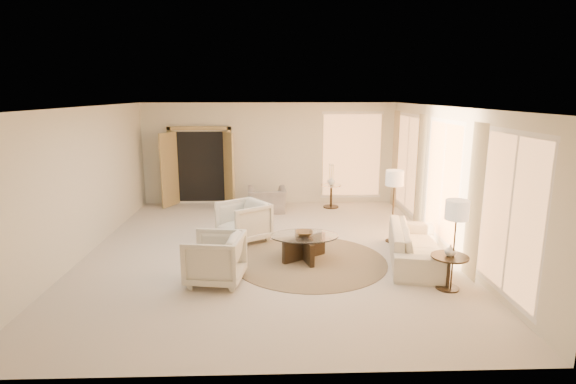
{
  "coord_description": "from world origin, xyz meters",
  "views": [
    {
      "loc": [
        0.11,
        -8.43,
        3.05
      ],
      "look_at": [
        0.4,
        0.4,
        1.1
      ],
      "focal_mm": 28.0,
      "sensor_mm": 36.0,
      "label": 1
    }
  ],
  "objects_px": {
    "sofa": "(416,245)",
    "side_table": "(331,194)",
    "coffee_table": "(304,244)",
    "end_table": "(449,266)",
    "floor_lamp_far": "(457,214)",
    "floor_lamp_near": "(395,181)",
    "bowl": "(304,233)",
    "armchair_right": "(215,256)",
    "end_vase": "(450,251)",
    "side_vase": "(331,181)",
    "armchair_left": "(243,220)",
    "accent_chair": "(267,196)"
  },
  "relations": [
    {
      "from": "sofa",
      "to": "side_table",
      "type": "xyz_separation_m",
      "value": [
        -1.04,
        4.07,
        0.05
      ]
    },
    {
      "from": "coffee_table",
      "to": "end_table",
      "type": "xyz_separation_m",
      "value": [
        2.2,
        -1.38,
        0.08
      ]
    },
    {
      "from": "sofa",
      "to": "floor_lamp_far",
      "type": "xyz_separation_m",
      "value": [
        0.19,
        -1.24,
        0.92
      ]
    },
    {
      "from": "coffee_table",
      "to": "floor_lamp_far",
      "type": "bearing_deg",
      "value": -32.78
    },
    {
      "from": "sofa",
      "to": "floor_lamp_near",
      "type": "bearing_deg",
      "value": 18.88
    },
    {
      "from": "end_table",
      "to": "floor_lamp_near",
      "type": "relative_size",
      "value": 0.38
    },
    {
      "from": "sofa",
      "to": "floor_lamp_near",
      "type": "height_order",
      "value": "floor_lamp_near"
    },
    {
      "from": "sofa",
      "to": "bowl",
      "type": "bearing_deg",
      "value": 96.98
    },
    {
      "from": "armchair_right",
      "to": "end_table",
      "type": "distance_m",
      "value": 3.75
    },
    {
      "from": "end_vase",
      "to": "bowl",
      "type": "bearing_deg",
      "value": 147.95
    },
    {
      "from": "floor_lamp_near",
      "to": "floor_lamp_far",
      "type": "relative_size",
      "value": 1.03
    },
    {
      "from": "floor_lamp_far",
      "to": "bowl",
      "type": "bearing_deg",
      "value": 147.22
    },
    {
      "from": "bowl",
      "to": "side_vase",
      "type": "distance_m",
      "value": 4.01
    },
    {
      "from": "floor_lamp_far",
      "to": "end_vase",
      "type": "bearing_deg",
      "value": 115.97
    },
    {
      "from": "end_table",
      "to": "side_table",
      "type": "xyz_separation_m",
      "value": [
        -1.2,
        5.26,
        0.0
      ]
    },
    {
      "from": "coffee_table",
      "to": "side_table",
      "type": "height_order",
      "value": "side_table"
    },
    {
      "from": "sofa",
      "to": "end_vase",
      "type": "bearing_deg",
      "value": -160.03
    },
    {
      "from": "sofa",
      "to": "armchair_left",
      "type": "xyz_separation_m",
      "value": [
        -3.24,
        1.32,
        0.13
      ]
    },
    {
      "from": "armchair_right",
      "to": "coffee_table",
      "type": "height_order",
      "value": "armchair_right"
    },
    {
      "from": "end_table",
      "to": "side_table",
      "type": "height_order",
      "value": "side_table"
    },
    {
      "from": "side_table",
      "to": "floor_lamp_near",
      "type": "xyz_separation_m",
      "value": [
        0.91,
        -2.92,
        0.91
      ]
    },
    {
      "from": "accent_chair",
      "to": "end_table",
      "type": "bearing_deg",
      "value": 117.67
    },
    {
      "from": "sofa",
      "to": "armchair_left",
      "type": "bearing_deg",
      "value": 80.21
    },
    {
      "from": "sofa",
      "to": "floor_lamp_near",
      "type": "xyz_separation_m",
      "value": [
        -0.13,
        1.15,
        0.96
      ]
    },
    {
      "from": "side_table",
      "to": "floor_lamp_near",
      "type": "bearing_deg",
      "value": -72.67
    },
    {
      "from": "armchair_right",
      "to": "bowl",
      "type": "bearing_deg",
      "value": 131.34
    },
    {
      "from": "sofa",
      "to": "armchair_left",
      "type": "distance_m",
      "value": 3.5
    },
    {
      "from": "sofa",
      "to": "accent_chair",
      "type": "xyz_separation_m",
      "value": [
        -2.78,
        3.66,
        0.1
      ]
    },
    {
      "from": "floor_lamp_near",
      "to": "bowl",
      "type": "height_order",
      "value": "floor_lamp_near"
    },
    {
      "from": "armchair_right",
      "to": "end_vase",
      "type": "xyz_separation_m",
      "value": [
        3.73,
        -0.38,
        0.19
      ]
    },
    {
      "from": "sofa",
      "to": "armchair_left",
      "type": "height_order",
      "value": "armchair_left"
    },
    {
      "from": "end_table",
      "to": "bowl",
      "type": "xyz_separation_m",
      "value": [
        -2.2,
        1.38,
        0.13
      ]
    },
    {
      "from": "accent_chair",
      "to": "coffee_table",
      "type": "distance_m",
      "value": 3.55
    },
    {
      "from": "side_vase",
      "to": "end_table",
      "type": "bearing_deg",
      "value": -77.13
    },
    {
      "from": "armchair_right",
      "to": "floor_lamp_near",
      "type": "xyz_separation_m",
      "value": [
        3.44,
        1.96,
        0.84
      ]
    },
    {
      "from": "sofa",
      "to": "armchair_right",
      "type": "relative_size",
      "value": 2.5
    },
    {
      "from": "accent_chair",
      "to": "side_table",
      "type": "relative_size",
      "value": 1.54
    },
    {
      "from": "end_table",
      "to": "bowl",
      "type": "distance_m",
      "value": 2.6
    },
    {
      "from": "armchair_left",
      "to": "end_vase",
      "type": "relative_size",
      "value": 4.99
    },
    {
      "from": "floor_lamp_far",
      "to": "side_vase",
      "type": "relative_size",
      "value": 6.33
    },
    {
      "from": "floor_lamp_near",
      "to": "end_vase",
      "type": "bearing_deg",
      "value": -82.92
    },
    {
      "from": "floor_lamp_near",
      "to": "bowl",
      "type": "relative_size",
      "value": 4.63
    },
    {
      "from": "armchair_left",
      "to": "side_vase",
      "type": "distance_m",
      "value": 3.53
    },
    {
      "from": "end_table",
      "to": "floor_lamp_far",
      "type": "relative_size",
      "value": 0.4
    },
    {
      "from": "end_table",
      "to": "sofa",
      "type": "bearing_deg",
      "value": 97.61
    },
    {
      "from": "sofa",
      "to": "bowl",
      "type": "height_order",
      "value": "sofa"
    },
    {
      "from": "armchair_left",
      "to": "armchair_right",
      "type": "height_order",
      "value": "armchair_left"
    },
    {
      "from": "sofa",
      "to": "floor_lamp_far",
      "type": "bearing_deg",
      "value": -159.11
    },
    {
      "from": "floor_lamp_near",
      "to": "floor_lamp_far",
      "type": "bearing_deg",
      "value": -82.43
    },
    {
      "from": "coffee_table",
      "to": "floor_lamp_near",
      "type": "height_order",
      "value": "floor_lamp_near"
    }
  ]
}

